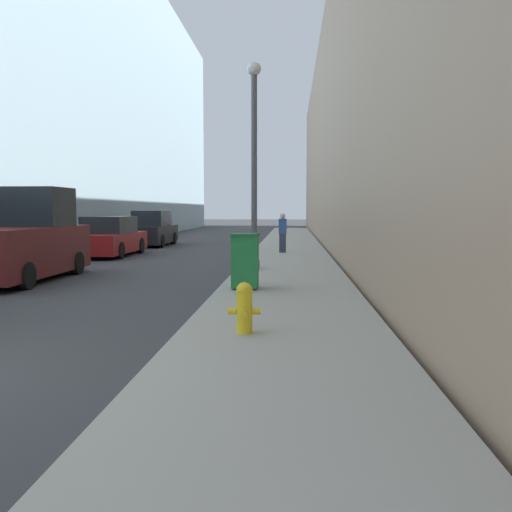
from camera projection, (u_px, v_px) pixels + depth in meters
sidewalk_right at (290, 253)px, 23.55m from camera, size 3.04×60.00×0.13m
building_left_glass at (14, 83)px, 31.75m from camera, size 12.00×60.00×17.78m
building_right_stone at (433, 135)px, 30.55m from camera, size 12.00×60.00×11.68m
fire_hydrant at (244, 306)px, 7.93m from camera, size 0.46×0.35×0.71m
trash_bin at (245, 260)px, 12.38m from camera, size 0.58×0.67×1.20m
lamppost at (254, 156)px, 16.32m from camera, size 0.40×0.40×5.89m
pickup_truck at (19, 242)px, 14.86m from camera, size 2.19×5.03×2.44m
parked_sedan_near at (110, 238)px, 22.65m from camera, size 1.89×4.78×1.57m
parked_sedan_far at (152, 230)px, 28.98m from camera, size 1.80×4.74×1.78m
pedestrian_on_sidewalk at (283, 233)px, 22.79m from camera, size 0.31×0.20×1.56m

